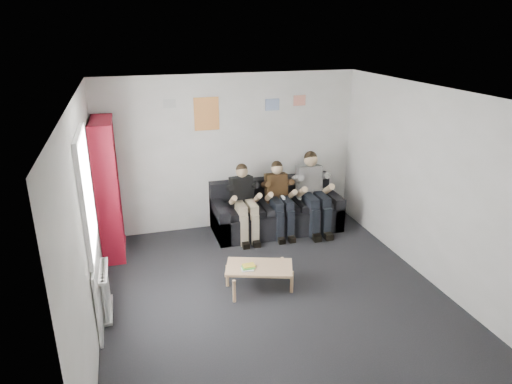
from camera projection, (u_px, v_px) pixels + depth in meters
room_shell at (277, 204)px, 5.69m from camera, size 5.00×5.00×5.00m
sofa at (276, 212)px, 8.10m from camera, size 2.23×0.91×0.86m
bookshelf at (109, 189)px, 7.01m from camera, size 0.32×0.97×2.15m
coffee_table at (259, 269)px, 6.22m from camera, size 0.90×0.49×0.36m
game_cases at (248, 267)px, 6.14m from camera, size 0.20×0.17×0.04m
person_left at (245, 202)px, 7.65m from camera, size 0.37×0.80×1.27m
person_middle at (280, 199)px, 7.81m from camera, size 0.37×0.79×1.26m
person_right at (313, 193)px, 7.95m from camera, size 0.43×0.92×1.39m
radiator at (106, 291)px, 5.65m from camera, size 0.10×0.64×0.60m
window at (93, 242)px, 5.40m from camera, size 0.05×1.30×2.36m
poster_large at (207, 114)px, 7.58m from camera, size 0.42×0.01×0.55m
poster_blue at (272, 105)px, 7.85m from camera, size 0.25×0.01×0.20m
poster_pink at (299, 100)px, 7.96m from camera, size 0.22×0.01×0.18m
poster_sign at (169, 103)px, 7.35m from camera, size 0.20×0.01×0.14m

